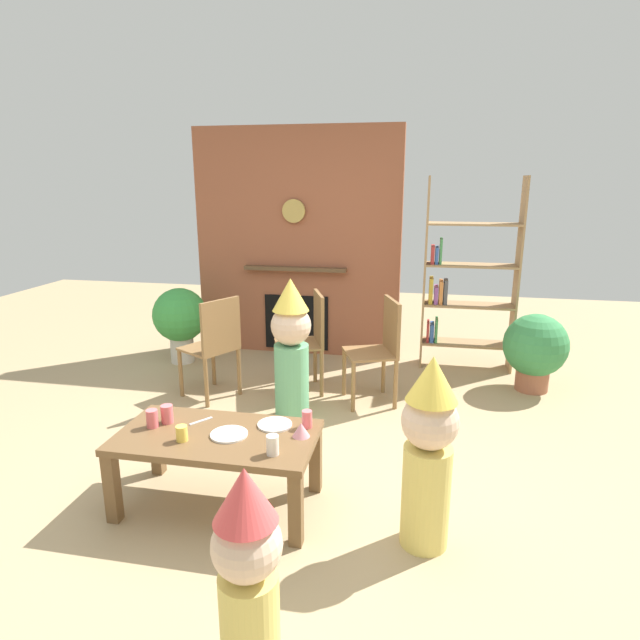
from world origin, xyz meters
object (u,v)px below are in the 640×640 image
Objects in this scene: bookshelf at (462,283)px; paper_cup_center at (167,414)px; paper_cup_near_left at (182,433)px; child_in_pink at (428,449)px; paper_cup_far_right at (273,445)px; potted_plant_short at (180,318)px; paper_plate_rear at (275,425)px; child_by_the_chairs at (291,346)px; birthday_cake_slice at (301,430)px; dining_chair_middle at (309,336)px; dining_chair_right at (380,345)px; potted_plant_tall at (535,348)px; paper_cup_near_right at (152,419)px; dining_chair_left at (215,342)px; coffee_table at (217,445)px; paper_plate_front at (229,434)px; paper_cup_far_left at (307,419)px; child_with_cone_hat at (248,577)px.

paper_cup_center is at bearing -124.75° from bookshelf.
paper_cup_near_left is 0.08× the size of child_in_pink.
paper_cup_far_right is 3.02m from potted_plant_short.
child_by_the_chairs is (-0.17, 1.08, 0.14)m from paper_plate_rear.
paper_cup_center is 1.09× the size of birthday_cake_slice.
bookshelf is at bearing -166.74° from dining_chair_middle.
dining_chair_right is 1.27× the size of potted_plant_tall.
dining_chair_left reaches higher than paper_cup_near_right.
dining_chair_left is at bearing -165.17° from potted_plant_tall.
potted_plant_tall is at bearing 45.97° from coffee_table.
coffee_table is 1.87m from dining_chair_right.
paper_cup_near_right is at bearing -167.51° from paper_plate_rear.
child_by_the_chairs is at bearing -46.68° from child_in_pink.
child_by_the_chairs is at bearing 87.49° from paper_plate_front.
paper_cup_far_right reaches higher than paper_cup_far_left.
dining_chair_right is (0.95, 1.81, 0.01)m from paper_cup_near_left.
child_by_the_chairs is (-1.05, 1.36, 0.05)m from child_in_pink.
paper_cup_far_right is 1.92m from dining_chair_left.
dining_chair_middle reaches higher than paper_cup_center.
potted_plant_short is at bearing -19.80° from dining_chair_left.
potted_plant_short is (-2.12, 0.63, -0.03)m from dining_chair_right.
dining_chair_left is at bearing -2.82° from child_with_cone_hat.
child_by_the_chairs is at bearing -168.88° from dining_chair_left.
coffee_table is at bearing -172.47° from birthday_cake_slice.
child_with_cone_hat is at bearing 64.54° from dining_chair_right.
potted_plant_short is (-0.93, 2.32, -0.03)m from paper_cup_near_right.
birthday_cake_slice is at bearing -127.67° from potted_plant_tall.
paper_cup_near_left is 0.10× the size of dining_chair_left.
paper_cup_far_right is at bearing 16.01° from child_by_the_chairs.
child_in_pink reaches higher than potted_plant_tall.
child_with_cone_hat is 2.35m from child_by_the_chairs.
coffee_table is at bearing 141.69° from dining_chair_left.
paper_cup_far_right is (-1.12, -2.90, -0.36)m from bookshelf.
dining_chair_middle is 1.27× the size of potted_plant_tall.
child_by_the_chairs reaches higher than paper_plate_front.
potted_plant_tall is at bearing 170.38° from dining_chair_middle.
dining_chair_left reaches higher than potted_plant_short.
coffee_table is 0.11m from paper_plate_front.
dining_chair_right reaches higher than potted_plant_short.
dining_chair_right is at bearing 79.12° from birthday_cake_slice.
coffee_table is at bearing -13.56° from paper_cup_center.
paper_cup_near_right is 1.03× the size of paper_cup_far_left.
bookshelf is 2.87m from paper_plate_rear.
paper_cup_far_left is at bearing 10.69° from paper_cup_near_right.
potted_plant_tall is (1.35, 0.52, -0.11)m from dining_chair_right.
bookshelf is 1.67× the size of child_by_the_chairs.
paper_cup_far_left is at bearing 85.62° from birthday_cake_slice.
child_with_cone_hat is at bearing 143.80° from dining_chair_left.
paper_cup_near_right is (-0.40, 0.01, 0.13)m from coffee_table.
dining_chair_middle is at bearing 73.41° from paper_cup_near_right.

